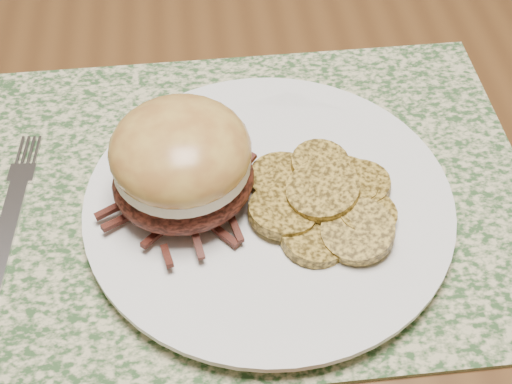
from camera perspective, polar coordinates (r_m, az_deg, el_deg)
placemat at (r=0.56m, az=-1.01°, el=-0.13°), size 0.45×0.33×0.00m
dinner_plate at (r=0.54m, az=1.02°, el=-1.10°), size 0.26×0.26×0.02m
pork_sandwich at (r=0.51m, az=-5.97°, el=2.34°), size 0.13×0.12×0.08m
roasted_potatoes at (r=0.52m, az=5.59°, el=-0.62°), size 0.12×0.13×0.03m
fork at (r=0.57m, az=-19.03°, el=-1.84°), size 0.03×0.17×0.00m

